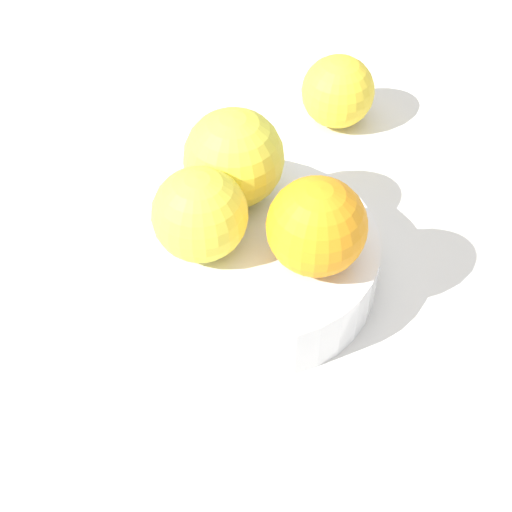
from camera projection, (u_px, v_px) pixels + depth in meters
The scene contains 6 objects.
ground_plane at pixel (256, 288), 63.47cm from camera, with size 110.00×110.00×2.00cm, color silver.
fruit_bowl at pixel (256, 261), 61.02cm from camera, with size 19.44×19.44×4.86cm.
orange_in_bowl_0 at pixel (317, 227), 54.86cm from camera, with size 7.41×7.41×7.41cm, color orange.
orange_in_bowl_1 at pixel (234, 158), 59.50cm from camera, with size 7.98×7.98×7.98cm, color yellow.
orange_in_bowl_2 at pixel (200, 215), 55.85cm from camera, with size 7.18×7.18×7.18cm, color yellow.
orange_loose_0 at pixel (338, 92), 74.27cm from camera, with size 7.16×7.16×7.16cm, color yellow.
Camera 1 is at (31.45, -25.89, 47.74)cm, focal length 53.47 mm.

